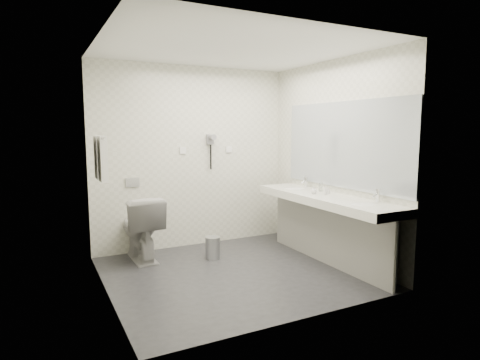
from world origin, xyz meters
TOP-DOWN VIEW (x-y plane):
  - floor at (0.00, 0.00)m, footprint 2.80×2.80m
  - ceiling at (0.00, 0.00)m, footprint 2.80×2.80m
  - wall_back at (0.00, 1.30)m, footprint 2.80×0.00m
  - wall_front at (0.00, -1.30)m, footprint 2.80×0.00m
  - wall_left at (-1.40, 0.00)m, footprint 0.00×2.60m
  - wall_right at (1.40, 0.00)m, footprint 0.00×2.60m
  - vanity_counter at (1.12, -0.20)m, footprint 0.55×2.20m
  - vanity_panel at (1.15, -0.20)m, footprint 0.03×2.15m
  - vanity_post_near at (1.18, -1.24)m, footprint 0.06×0.06m
  - vanity_post_far at (1.18, 0.84)m, footprint 0.06×0.06m
  - mirror at (1.39, -0.20)m, footprint 0.02×2.20m
  - basin_near at (1.12, -0.85)m, footprint 0.40×0.31m
  - basin_far at (1.12, 0.45)m, footprint 0.40×0.31m
  - faucet_near at (1.32, -0.85)m, footprint 0.04×0.04m
  - faucet_far at (1.32, 0.45)m, footprint 0.04×0.04m
  - soap_bottle_a at (1.22, -0.13)m, footprint 0.06×0.06m
  - soap_bottle_b at (1.06, -0.06)m, footprint 0.09×0.09m
  - soap_bottle_c at (1.14, -0.19)m, footprint 0.06×0.06m
  - glass_left at (1.28, 0.08)m, footprint 0.07×0.07m
  - toilet at (-0.83, 0.98)m, footprint 0.47×0.81m
  - flush_plate at (-0.85, 1.29)m, footprint 0.18×0.02m
  - pedal_bin at (-0.02, 0.59)m, footprint 0.25×0.25m
  - bin_lid at (-0.02, 0.59)m, footprint 0.19×0.19m
  - towel_rail at (-1.35, 0.55)m, footprint 0.02×0.62m
  - towel_near at (-1.34, 0.41)m, footprint 0.07×0.24m
  - towel_far at (-1.34, 0.69)m, footprint 0.07×0.24m
  - dryer_cradle at (0.25, 1.27)m, footprint 0.10×0.04m
  - dryer_barrel at (0.25, 1.20)m, footprint 0.08×0.14m
  - dryer_cord at (0.25, 1.26)m, footprint 0.02×0.02m
  - switch_plate_a at (-0.15, 1.29)m, footprint 0.09×0.02m
  - switch_plate_b at (0.55, 1.29)m, footprint 0.09×0.02m

SIDE VIEW (x-z plane):
  - floor at x=0.00m, z-range 0.00..0.00m
  - pedal_bin at x=-0.02m, z-range 0.00..0.27m
  - bin_lid at x=-0.02m, z-range 0.27..0.28m
  - vanity_panel at x=1.15m, z-range 0.00..0.75m
  - vanity_post_near at x=1.18m, z-range 0.00..0.75m
  - vanity_post_far at x=1.18m, z-range 0.00..0.75m
  - toilet at x=-0.83m, z-range 0.00..0.82m
  - vanity_counter at x=1.12m, z-range 0.75..0.85m
  - basin_near at x=1.12m, z-range 0.81..0.86m
  - basin_far at x=1.12m, z-range 0.81..0.86m
  - soap_bottle_b at x=1.06m, z-range 0.85..0.94m
  - soap_bottle_a at x=1.22m, z-range 0.85..0.95m
  - glass_left at x=1.28m, z-range 0.85..0.95m
  - soap_bottle_c at x=1.14m, z-range 0.85..0.97m
  - faucet_near at x=1.32m, z-range 0.85..1.00m
  - faucet_far at x=1.32m, z-range 0.85..1.00m
  - flush_plate at x=-0.85m, z-range 0.89..1.01m
  - wall_back at x=0.00m, z-range -0.15..2.65m
  - wall_front at x=0.00m, z-range -0.15..2.65m
  - wall_left at x=-1.40m, z-range -0.05..2.55m
  - wall_right at x=1.40m, z-range -0.05..2.55m
  - dryer_cord at x=0.25m, z-range 1.07..1.43m
  - towel_near at x=-1.34m, z-range 1.09..1.57m
  - towel_far at x=-1.34m, z-range 1.09..1.57m
  - switch_plate_a at x=-0.15m, z-range 1.31..1.40m
  - switch_plate_b at x=0.55m, z-range 1.31..1.40m
  - mirror at x=1.39m, z-range 0.92..1.98m
  - dryer_cradle at x=0.25m, z-range 1.43..1.57m
  - dryer_barrel at x=0.25m, z-range 1.49..1.57m
  - towel_rail at x=-1.35m, z-range 1.54..1.56m
  - ceiling at x=0.00m, z-range 2.50..2.50m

